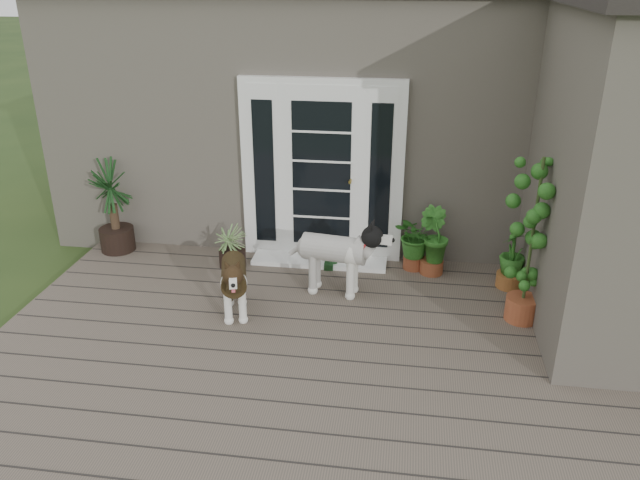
# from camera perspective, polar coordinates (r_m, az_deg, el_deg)

# --- Properties ---
(deck) EXTENTS (6.20, 4.60, 0.12)m
(deck) POSITION_cam_1_polar(r_m,az_deg,el_deg) (5.85, -0.94, -11.13)
(deck) COLOR #6B5B4C
(deck) RESTS_ON ground
(house_main) EXTENTS (7.40, 4.00, 3.10)m
(house_main) POSITION_cam_1_polar(r_m,az_deg,el_deg) (9.21, 3.28, 12.07)
(house_main) COLOR #665E54
(house_main) RESTS_ON ground
(house_wing) EXTENTS (1.60, 2.40, 3.10)m
(house_wing) POSITION_cam_1_polar(r_m,az_deg,el_deg) (6.48, 27.02, 4.48)
(house_wing) COLOR #665E54
(house_wing) RESTS_ON ground
(door_unit) EXTENTS (1.90, 0.14, 2.15)m
(door_unit) POSITION_cam_1_polar(r_m,az_deg,el_deg) (7.34, 0.18, 6.23)
(door_unit) COLOR white
(door_unit) RESTS_ON deck
(door_step) EXTENTS (1.60, 0.40, 0.05)m
(door_step) POSITION_cam_1_polar(r_m,az_deg,el_deg) (7.54, -0.04, -1.85)
(door_step) COLOR white
(door_step) RESTS_ON deck
(brindle_dog) EXTENTS (0.54, 0.86, 0.66)m
(brindle_dog) POSITION_cam_1_polar(r_m,az_deg,el_deg) (6.38, -7.78, -4.06)
(brindle_dog) COLOR #3C2D16
(brindle_dog) RESTS_ON deck
(white_dog) EXTENTS (0.96, 0.52, 0.76)m
(white_dog) POSITION_cam_1_polar(r_m,az_deg,el_deg) (6.71, 1.28, -1.89)
(white_dog) COLOR silver
(white_dog) RESTS_ON deck
(spider_plant) EXTENTS (0.59, 0.59, 0.56)m
(spider_plant) POSITION_cam_1_polar(r_m,az_deg,el_deg) (7.41, -8.02, -0.43)
(spider_plant) COLOR #769259
(spider_plant) RESTS_ON deck
(yucca) EXTENTS (0.89, 0.89, 1.15)m
(yucca) POSITION_cam_1_polar(r_m,az_deg,el_deg) (8.07, -18.29, 2.89)
(yucca) COLOR black
(yucca) RESTS_ON deck
(herb_a) EXTENTS (0.68, 0.68, 0.64)m
(herb_a) POSITION_cam_1_polar(r_m,az_deg,el_deg) (7.36, 8.58, -0.31)
(herb_a) COLOR #245117
(herb_a) RESTS_ON deck
(herb_b) EXTENTS (0.54, 0.54, 0.58)m
(herb_b) POSITION_cam_1_polar(r_m,az_deg,el_deg) (7.29, 10.20, -0.90)
(herb_b) COLOR #194C15
(herb_b) RESTS_ON deck
(herb_c) EXTENTS (0.48, 0.48, 0.53)m
(herb_c) POSITION_cam_1_polar(r_m,az_deg,el_deg) (7.19, 17.01, -2.19)
(herb_c) COLOR #215317
(herb_c) RESTS_ON deck
(sapling) EXTENTS (0.53, 0.53, 1.75)m
(sapling) POSITION_cam_1_polar(r_m,az_deg,el_deg) (6.32, 18.69, 0.03)
(sapling) COLOR #18551D
(sapling) RESTS_ON deck
(clog_left) EXTENTS (0.30, 0.37, 0.10)m
(clog_left) POSITION_cam_1_polar(r_m,az_deg,el_deg) (7.51, 0.77, -1.76)
(clog_left) COLOR #143216
(clog_left) RESTS_ON deck
(clog_right) EXTENTS (0.16, 0.32, 0.10)m
(clog_right) POSITION_cam_1_polar(r_m,az_deg,el_deg) (7.44, 0.87, -2.03)
(clog_right) COLOR #163717
(clog_right) RESTS_ON deck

